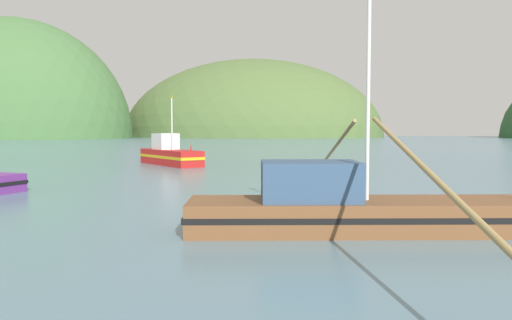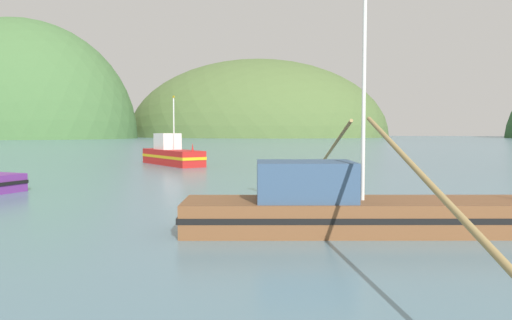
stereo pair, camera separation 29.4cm
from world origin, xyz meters
The scene contains 5 objects.
hill_mid_left centered at (-150.64, 176.82, 0.00)m, with size 98.03×78.42×84.06m, color #516B38.
hill_far_center centered at (-62.27, 235.50, 0.00)m, with size 128.70×102.96×75.70m, color #516B38.
hill_far_left centered at (-142.72, 166.16, 0.00)m, with size 98.76×79.01×95.84m, color #47703D.
fishing_boat_red centered at (-15.15, 42.28, 0.94)m, with size 8.45×7.69×6.27m.
fishing_boat_brown centered at (3.20, 16.47, 0.74)m, with size 11.17×17.94×7.51m.
Camera 1 is at (4.27, 1.21, 3.14)m, focal length 34.32 mm.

